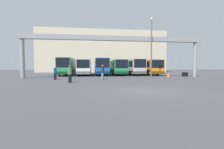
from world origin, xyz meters
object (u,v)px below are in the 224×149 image
at_px(bus_slot_0, 68,66).
at_px(tire_stack, 185,74).
at_px(bus_slot_1, 85,66).
at_px(bus_slot_3, 117,67).
at_px(bus_slot_4, 133,66).
at_px(pedestrian_far_center, 70,73).
at_px(lamp_post, 151,45).
at_px(pedestrian_near_center, 55,73).
at_px(pedestrian_mid_right, 103,72).
at_px(traffic_cone, 168,75).
at_px(bus_slot_2, 101,66).
at_px(bus_slot_5, 147,67).

xyz_separation_m(bus_slot_0, tire_stack, (20.88, -7.04, -1.53)).
bearing_deg(bus_slot_1, bus_slot_3, 4.86).
distance_m(bus_slot_0, bus_slot_4, 13.51).
xyz_separation_m(pedestrian_far_center, lamp_post, (11.31, 7.09, 4.03)).
relative_size(bus_slot_3, pedestrian_near_center, 7.03).
relative_size(bus_slot_1, bus_slot_4, 1.02).
relative_size(pedestrian_near_center, pedestrian_mid_right, 0.90).
relative_size(traffic_cone, lamp_post, 0.06).
height_order(bus_slot_3, bus_slot_4, bus_slot_4).
bearing_deg(bus_slot_4, bus_slot_1, 179.27).
height_order(bus_slot_3, traffic_cone, bus_slot_3).
bearing_deg(pedestrian_far_center, pedestrian_mid_right, 12.42).
bearing_deg(bus_slot_1, pedestrian_near_center, -103.46).
xyz_separation_m(bus_slot_0, pedestrian_far_center, (2.78, -15.81, -0.94)).
height_order(pedestrian_mid_right, tire_stack, pedestrian_mid_right).
bearing_deg(bus_slot_2, bus_slot_0, -170.22).
xyz_separation_m(bus_slot_3, bus_slot_4, (3.38, -0.70, 0.08)).
distance_m(bus_slot_0, pedestrian_far_center, 16.08).
height_order(bus_slot_1, bus_slot_2, bus_slot_2).
height_order(bus_slot_1, lamp_post, lamp_post).
xyz_separation_m(bus_slot_2, pedestrian_far_center, (-3.97, -16.97, -0.92)).
height_order(pedestrian_near_center, pedestrian_far_center, pedestrian_far_center).
height_order(bus_slot_4, pedestrian_near_center, bus_slot_4).
distance_m(pedestrian_near_center, traffic_cone, 17.28).
bearing_deg(bus_slot_4, bus_slot_3, 168.24).
bearing_deg(bus_slot_0, pedestrian_far_center, -80.02).
bearing_deg(pedestrian_far_center, tire_stack, -2.08).
bearing_deg(bus_slot_0, tire_stack, -18.64).
relative_size(bus_slot_1, pedestrian_far_center, 5.95).
height_order(bus_slot_0, bus_slot_1, bus_slot_0).
height_order(bus_slot_5, pedestrian_mid_right, bus_slot_5).
xyz_separation_m(bus_slot_4, pedestrian_far_center, (-10.72, -15.96, -0.88)).
height_order(pedestrian_far_center, traffic_cone, pedestrian_far_center).
distance_m(bus_slot_4, bus_slot_5, 3.45).
bearing_deg(lamp_post, bus_slot_3, 112.49).
height_order(bus_slot_2, lamp_post, lamp_post).
bearing_deg(pedestrian_near_center, bus_slot_4, 33.39).
bearing_deg(bus_slot_0, lamp_post, -31.75).
relative_size(bus_slot_1, bus_slot_5, 0.90).
height_order(bus_slot_5, traffic_cone, bus_slot_5).
bearing_deg(traffic_cone, tire_stack, 16.88).
distance_m(bus_slot_4, lamp_post, 9.42).
xyz_separation_m(bus_slot_5, tire_stack, (3.99, -7.90, -1.40)).
bearing_deg(lamp_post, bus_slot_2, 126.59).
bearing_deg(bus_slot_4, bus_slot_5, 11.86).
distance_m(bus_slot_3, pedestrian_far_center, 18.22).
bearing_deg(bus_slot_2, pedestrian_mid_right, -92.08).
distance_m(bus_slot_0, tire_stack, 22.08).
height_order(bus_slot_2, pedestrian_far_center, bus_slot_2).
distance_m(bus_slot_2, tire_stack, 16.40).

